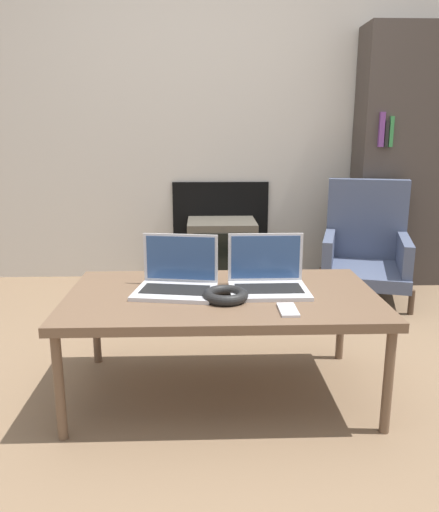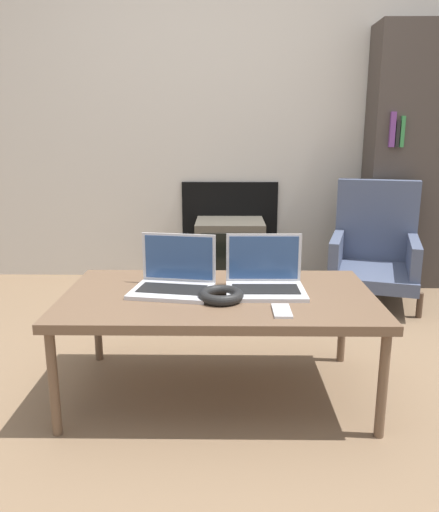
% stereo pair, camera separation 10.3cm
% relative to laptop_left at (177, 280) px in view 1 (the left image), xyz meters
% --- Properties ---
extents(ground_plane, '(14.00, 14.00, 0.00)m').
position_rel_laptop_left_xyz_m(ground_plane, '(0.18, -0.15, -0.48)').
color(ground_plane, '#7A6047').
extents(wall_back, '(7.00, 0.08, 2.60)m').
position_rel_laptop_left_xyz_m(wall_back, '(0.18, 1.78, 0.80)').
color(wall_back, beige).
rests_on(wall_back, ground_plane).
extents(table, '(1.25, 0.70, 0.44)m').
position_rel_laptop_left_xyz_m(table, '(0.18, -0.05, -0.08)').
color(table, brown).
rests_on(table, ground_plane).
extents(laptop_left, '(0.35, 0.29, 0.22)m').
position_rel_laptop_left_xyz_m(laptop_left, '(0.00, 0.00, 0.00)').
color(laptop_left, silver).
rests_on(laptop_left, table).
extents(laptop_right, '(0.32, 0.25, 0.22)m').
position_rel_laptop_left_xyz_m(laptop_right, '(0.37, 0.00, 0.00)').
color(laptop_right, silver).
rests_on(laptop_right, table).
extents(headphones, '(0.18, 0.18, 0.04)m').
position_rel_laptop_left_xyz_m(headphones, '(0.19, -0.13, -0.03)').
color(headphones, black).
rests_on(headphones, table).
extents(phone, '(0.06, 0.14, 0.01)m').
position_rel_laptop_left_xyz_m(phone, '(0.41, -0.26, -0.04)').
color(phone, silver).
rests_on(phone, table).
extents(tv, '(0.48, 0.43, 0.47)m').
position_rel_laptop_left_xyz_m(tv, '(0.24, 1.51, -0.25)').
color(tv, '#4C473D').
rests_on(tv, ground_plane).
extents(armchair, '(0.68, 0.75, 0.77)m').
position_rel_laptop_left_xyz_m(armchair, '(1.18, 1.21, -0.14)').
color(armchair, '#47516B').
rests_on(armchair, ground_plane).
extents(bookshelf, '(0.67, 0.32, 1.78)m').
position_rel_laptop_left_xyz_m(bookshelf, '(1.53, 1.58, 0.40)').
color(bookshelf, '#3F3833').
rests_on(bookshelf, ground_plane).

